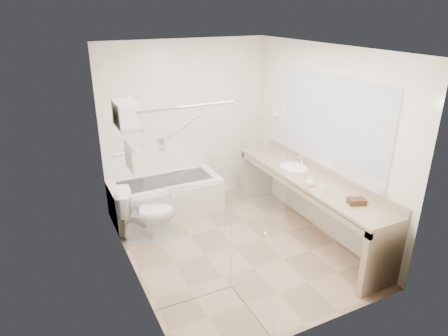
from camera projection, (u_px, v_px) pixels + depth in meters
name	position (u px, v px, depth m)	size (l,w,h in m)	color
floor	(234.00, 246.00, 5.23)	(3.20, 3.20, 0.00)	tan
ceiling	(236.00, 48.00, 4.28)	(2.60, 3.20, 0.10)	white
wall_back	(186.00, 124.00, 6.08)	(2.60, 0.10, 2.50)	silver
wall_front	(322.00, 216.00, 3.43)	(2.60, 0.10, 2.50)	silver
wall_left	(127.00, 176.00, 4.22)	(0.10, 3.20, 2.50)	silver
wall_right	(322.00, 142.00, 5.29)	(0.10, 3.20, 2.50)	silver
bathtub	(166.00, 197.00, 5.95)	(1.60, 0.73, 0.59)	white
grab_bar_short	(127.00, 153.00, 5.77)	(0.03, 0.03, 0.40)	silver
grab_bar_long	(184.00, 125.00, 6.03)	(0.03, 0.03, 0.60)	silver
shower_enclosure	(221.00, 216.00, 3.80)	(0.96, 0.91, 2.11)	silver
towel_shelf	(126.00, 121.00, 4.38)	(0.24, 0.55, 0.81)	silver
vanity_counter	(308.00, 192.00, 5.28)	(0.55, 2.70, 0.95)	tan
sink	(293.00, 169.00, 5.56)	(0.40, 0.52, 0.14)	white
faucet	(302.00, 160.00, 5.57)	(0.03, 0.03, 0.14)	silver
mirror	(331.00, 123.00, 5.04)	(0.02, 2.00, 1.20)	silver
hairdryer_unit	(276.00, 110.00, 6.06)	(0.08, 0.10, 0.18)	white
toilet	(146.00, 214.00, 5.28)	(0.42, 0.75, 0.73)	white
amenity_basket	(357.00, 201.00, 4.49)	(0.19, 0.13, 0.06)	#482D19
soap_bottle_a	(323.00, 189.00, 4.80)	(0.05, 0.12, 0.05)	white
soap_bottle_b	(310.00, 182.00, 4.93)	(0.10, 0.13, 0.10)	white
water_bottle_left	(267.00, 147.00, 6.02)	(0.06, 0.06, 0.20)	silver
water_bottle_mid	(255.00, 145.00, 6.16)	(0.06, 0.06, 0.18)	silver
water_bottle_right	(284.00, 157.00, 5.62)	(0.06, 0.06, 0.21)	silver
drinking_glass_near	(281.00, 162.00, 5.58)	(0.08, 0.08, 0.10)	silver
drinking_glass_far	(295.00, 170.00, 5.32)	(0.07, 0.07, 0.10)	silver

